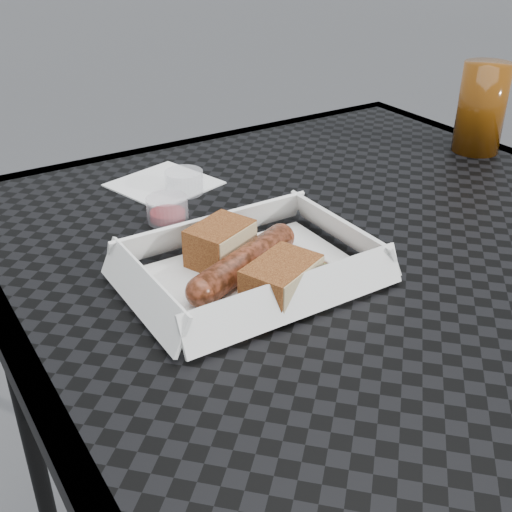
{
  "coord_description": "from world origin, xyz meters",
  "views": [
    {
      "loc": [
        -0.45,
        -0.51,
        1.08
      ],
      "look_at": [
        -0.15,
        -0.04,
        0.78
      ],
      "focal_mm": 45.0,
      "sensor_mm": 36.0,
      "label": 1
    }
  ],
  "objects": [
    {
      "name": "condiment_cup_sauce",
      "position": [
        -0.17,
        0.14,
        0.76
      ],
      "size": [
        0.05,
        0.05,
        0.03
      ],
      "primitive_type": "cylinder",
      "color": "maroon",
      "rests_on": "patio_table"
    },
    {
      "name": "patio_table",
      "position": [
        0.0,
        0.0,
        0.67
      ],
      "size": [
        0.8,
        0.8,
        0.74
      ],
      "color": "black",
      "rests_on": "ground"
    },
    {
      "name": "bread_far",
      "position": [
        -0.15,
        -0.08,
        0.77
      ],
      "size": [
        0.09,
        0.07,
        0.04
      ],
      "primitive_type": "cube",
      "rotation": [
        0.0,
        0.0,
        0.39
      ],
      "color": "brown",
      "rests_on": "food_tray"
    },
    {
      "name": "napkin",
      "position": [
        -0.12,
        0.25,
        0.75
      ],
      "size": [
        0.15,
        0.15,
        0.0
      ],
      "primitive_type": "cube",
      "rotation": [
        0.0,
        0.0,
        0.28
      ],
      "color": "white",
      "rests_on": "patio_table"
    },
    {
      "name": "condiment_cup_empty",
      "position": [
        -0.11,
        0.21,
        0.76
      ],
      "size": [
        0.05,
        0.05,
        0.03
      ],
      "primitive_type": "cylinder",
      "color": "silver",
      "rests_on": "patio_table"
    },
    {
      "name": "food_tray",
      "position": [
        -0.15,
        -0.03,
        0.75
      ],
      "size": [
        0.22,
        0.15,
        0.0
      ],
      "primitive_type": "cube",
      "color": "white",
      "rests_on": "patio_table"
    },
    {
      "name": "bratwurst",
      "position": [
        -0.16,
        -0.02,
        0.76
      ],
      "size": [
        0.16,
        0.08,
        0.03
      ],
      "rotation": [
        0.0,
        0.0,
        0.39
      ],
      "color": "maroon",
      "rests_on": "food_tray"
    },
    {
      "name": "bread_near",
      "position": [
        -0.17,
        0.02,
        0.77
      ],
      "size": [
        0.08,
        0.07,
        0.04
      ],
      "primitive_type": "cube",
      "rotation": [
        0.0,
        0.0,
        0.39
      ],
      "color": "brown",
      "rests_on": "food_tray"
    },
    {
      "name": "drink_glass",
      "position": [
        0.34,
        0.11,
        0.81
      ],
      "size": [
        0.07,
        0.07,
        0.13
      ],
      "primitive_type": "cylinder",
      "color": "#532907",
      "rests_on": "patio_table"
    },
    {
      "name": "veg_garnish",
      "position": [
        -0.09,
        -0.06,
        0.75
      ],
      "size": [
        0.03,
        0.03,
        0.0
      ],
      "color": "red",
      "rests_on": "food_tray"
    }
  ]
}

